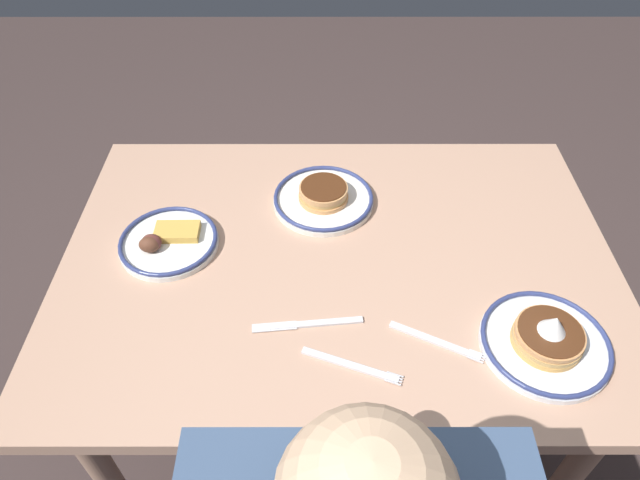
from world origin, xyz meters
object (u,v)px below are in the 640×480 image
(plate_near_main, at_px, (167,241))
(fork_far, at_px, (352,366))
(plate_far_companion, at_px, (546,340))
(butter_knife, at_px, (307,324))
(fork_near, at_px, (437,341))
(plate_center_pancakes, at_px, (323,197))

(plate_near_main, xyz_separation_m, fork_far, (-0.41, 0.32, -0.01))
(plate_far_companion, height_order, butter_knife, plate_far_companion)
(fork_far, bearing_deg, fork_near, -162.10)
(butter_knife, bearing_deg, plate_far_companion, 173.52)
(plate_center_pancakes, distance_m, butter_knife, 0.38)
(fork_near, distance_m, fork_far, 0.18)
(fork_near, height_order, butter_knife, same)
(plate_near_main, bearing_deg, butter_knife, 145.57)
(fork_near, relative_size, fork_far, 0.94)
(butter_knife, bearing_deg, plate_near_main, -34.43)
(plate_far_companion, bearing_deg, fork_near, -2.84)
(fork_far, bearing_deg, butter_knife, -48.40)
(plate_near_main, xyz_separation_m, plate_center_pancakes, (-0.36, -0.15, 0.00))
(plate_far_companion, distance_m, fork_far, 0.38)
(plate_near_main, height_order, plate_far_companion, plate_far_companion)
(plate_center_pancakes, xyz_separation_m, fork_near, (-0.22, 0.42, -0.01))
(plate_far_companion, relative_size, fork_far, 1.30)
(plate_near_main, height_order, butter_knife, plate_near_main)
(plate_near_main, xyz_separation_m, fork_near, (-0.58, 0.26, -0.01))
(plate_far_companion, relative_size, fork_near, 1.39)
(plate_center_pancakes, distance_m, fork_near, 0.47)
(plate_near_main, relative_size, plate_far_companion, 0.90)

